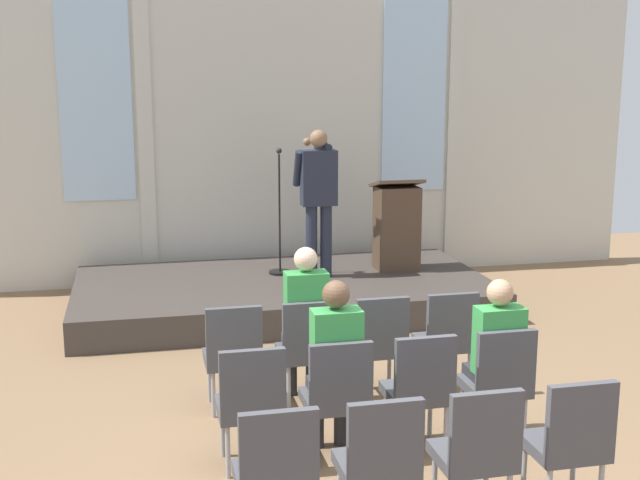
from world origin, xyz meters
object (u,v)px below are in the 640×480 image
Objects in this scene: chair_r0_c3 at (447,335)px; chair_r2_c2 at (478,447)px; chair_r1_c0 at (251,399)px; lectern at (397,226)px; chair_r2_c1 at (380,458)px; chair_r1_c1 at (337,392)px; chair_r1_c3 at (499,378)px; chair_r0_c0 at (233,351)px; audience_r0_c1 at (305,317)px; audience_r1_c3 at (495,351)px; speaker at (318,192)px; chair_r1_c2 at (420,385)px; chair_r2_c0 at (276,469)px; chair_r0_c2 at (379,340)px; chair_r2_c3 at (571,438)px; chair_r0_c1 at (307,345)px; mic_stand at (280,247)px; audience_r1_c1 at (335,360)px.

chair_r0_c3 is 1.00× the size of chair_r2_c2.
chair_r1_c0 is at bearing 139.82° from chair_r2_c2.
chair_r0_c3 is (-0.56, -3.20, -0.37)m from lectern.
chair_r2_c1 is (-1.82, -5.33, -0.37)m from lectern.
chair_r1_c1 is 1.00× the size of chair_r1_c3.
chair_r0_c0 is 2.22m from chair_r2_c1.
audience_r1_c3 is at bearing -40.07° from audience_r0_c1.
speaker is 1.90× the size of chair_r0_c3.
chair_r1_c2 and chair_r2_c0 have the same top height.
chair_r1_c3 is (1.26, 0.00, 0.00)m from chair_r1_c1.
chair_r0_c0 is at bearing 180.00° from chair_r0_c2.
speaker is at bearing 88.04° from chair_r1_c2.
audience_r0_c1 is 2.22m from chair_r2_c1.
chair_r2_c0 and chair_r2_c3 have the same top height.
chair_r0_c1 and chair_r2_c1 have the same top height.
audience_r0_c1 is at bearing 119.73° from chair_r2_c3.
mic_stand is 3.42m from chair_r0_c0.
chair_r0_c3 is at bearing 59.37° from chair_r2_c1.
speaker is 1.38× the size of audience_r1_c3.
chair_r0_c3 is 0.73× the size of audience_r1_c3.
mic_stand is 1.13× the size of audience_r0_c1.
lectern is at bearing 74.44° from chair_r1_c2.
chair_r0_c0 and chair_r0_c3 have the same top height.
audience_r0_c1 reaches higher than chair_r0_c2.
audience_r0_c1 is at bearing 61.13° from chair_r1_c0.
audience_r1_c3 reaches higher than chair_r2_c0.
mic_stand reaches higher than chair_r1_c3.
chair_r2_c3 is (0.63, -1.06, 0.00)m from chair_r1_c2.
chair_r2_c2 is at bearing -120.63° from chair_r1_c3.
chair_r0_c3 is 1.24m from chair_r1_c2.
chair_r1_c1 is at bearing -113.09° from lectern.
audience_r1_c3 reaches higher than chair_r1_c1.
chair_r0_c0 is at bearing 106.49° from chair_r2_c1.
mic_stand is (-0.43, 0.24, -0.70)m from speaker.
mic_stand is 4.35m from chair_r1_c2.
chair_r0_c0 and chair_r2_c2 have the same top height.
audience_r1_c1 reaches higher than chair_r1_c2.
chair_r0_c1 is at bearing 120.63° from chair_r2_c3.
chair_r0_c0 is 1.00× the size of chair_r1_c2.
chair_r2_c1 is at bearing -137.69° from audience_r1_c3.
chair_r1_c0 is 1.00× the size of chair_r2_c1.
speaker is at bearing 74.81° from chair_r2_c0.
chair_r2_c3 is (1.89, 0.00, 0.00)m from chair_r2_c0.
mic_stand is 1.49m from lectern.
chair_r0_c3 and chair_r1_c1 have the same top height.
lectern is 1.23× the size of chair_r0_c2.
chair_r0_c0 is at bearing -114.80° from speaker.
chair_r0_c3 is (0.92, -3.27, -0.16)m from mic_stand.
chair_r0_c1 is 1.01m from audience_r1_c1.
audience_r1_c1 reaches higher than chair_r2_c0.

